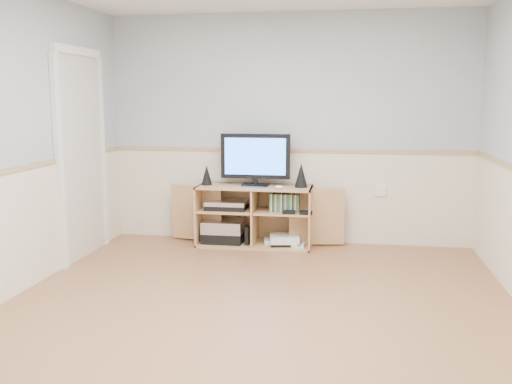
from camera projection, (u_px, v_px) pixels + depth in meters
room at (250, 149)px, 4.19m from camera, size 4.04×4.54×2.54m
media_cabinet at (256, 214)px, 6.24m from camera, size 1.93×0.46×0.65m
monitor at (255, 158)px, 6.14m from camera, size 0.75×0.18×0.56m
speaker_left at (207, 175)px, 6.23m from camera, size 0.12×0.12×0.22m
speaker_right at (301, 175)px, 6.06m from camera, size 0.14×0.14×0.26m
keyboard at (253, 188)px, 6.00m from camera, size 0.31×0.17×0.01m
mouse at (279, 187)px, 5.95m from camera, size 0.11×0.10×0.04m
av_components at (225, 224)px, 6.26m from camera, size 0.52×0.33×0.47m
game_consoles at (283, 240)px, 6.17m from camera, size 0.46×0.31×0.11m
game_cases at (285, 203)px, 6.09m from camera, size 0.32×0.14×0.19m
wall_outlet at (380, 191)px, 6.17m from camera, size 0.12×0.03×0.12m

